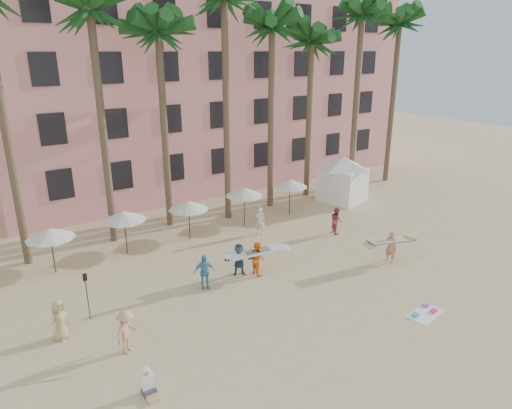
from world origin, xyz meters
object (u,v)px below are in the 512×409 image
Objects in this scene: cabana at (343,175)px; carrier_white at (257,257)px; pink_hotel at (200,89)px; carrier_yellow at (391,244)px.

cabana is 14.22m from carrier_white.
pink_hotel is 15.39m from cabana.
pink_hotel reaches higher than cabana.
cabana is at bearing -67.54° from pink_hotel.
carrier_yellow is (-5.50, -9.55, -1.05)m from cabana.
cabana is 11.07m from carrier_yellow.
cabana reaches higher than carrier_yellow.
pink_hotel is at bearing 70.20° from carrier_white.
carrier_white is at bearing -152.14° from cabana.
pink_hotel is at bearing 89.81° from carrier_yellow.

